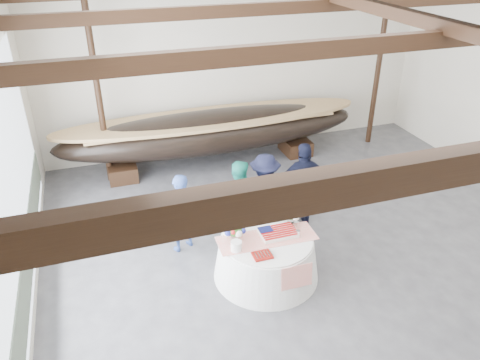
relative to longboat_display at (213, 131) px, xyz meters
name	(u,v)px	position (x,y,z in m)	size (l,w,h in m)	color
floor	(350,284)	(0.97, -5.06, -0.90)	(10.00, 12.00, 0.01)	#3D3D42
wall_back	(238,63)	(0.97, 0.94, 1.35)	(10.00, 0.02, 4.50)	silver
ceiling	(392,1)	(0.97, -5.06, 3.60)	(10.00, 12.00, 0.01)	white
pavilion_structure	(351,30)	(0.97, -4.20, 3.11)	(9.80, 11.76, 4.50)	black
open_bay	(12,213)	(-3.98, -4.06, 0.93)	(0.03, 7.00, 3.20)	silver
longboat_display	(213,131)	(0.00, 0.00, 0.00)	(7.50, 1.50, 1.41)	black
banquet_table	(266,257)	(-0.29, -4.37, -0.51)	(1.79, 1.79, 0.77)	silver
tabletop_items	(263,226)	(-0.30, -4.22, 0.02)	(1.67, 0.99, 0.40)	red
guest_woman_blue	(181,213)	(-1.48, -3.16, -0.13)	(0.56, 0.37, 1.54)	navy
guest_woman_teal	(238,199)	(-0.37, -3.06, -0.11)	(0.77, 0.60, 1.58)	#1C917C
guest_man_left	(265,192)	(0.21, -2.97, -0.11)	(1.02, 0.58, 1.57)	black
guest_man_right	(303,185)	(0.96, -3.12, -0.02)	(1.03, 0.43, 1.76)	black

